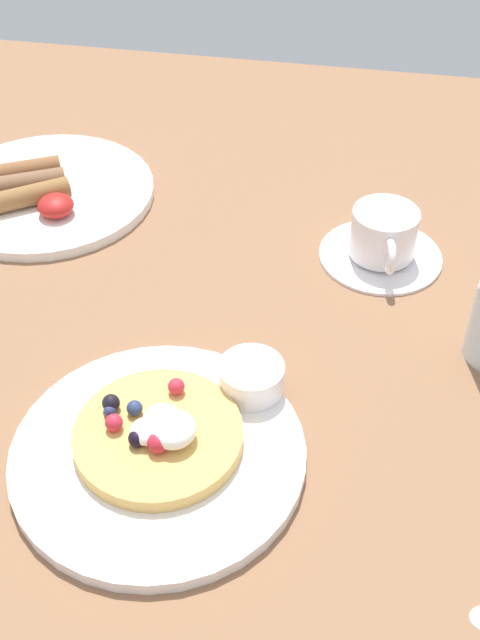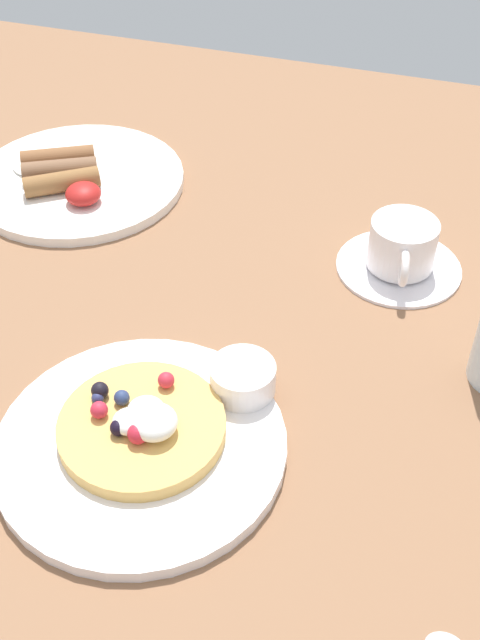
{
  "view_description": "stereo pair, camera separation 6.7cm",
  "coord_description": "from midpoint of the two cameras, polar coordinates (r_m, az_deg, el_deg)",
  "views": [
    {
      "loc": [
        11.9,
        -53.72,
        53.45
      ],
      "look_at": [
        1.89,
        -0.35,
        4.0
      ],
      "focal_mm": 44.64,
      "sensor_mm": 36.0,
      "label": 1
    },
    {
      "loc": [
        18.44,
        -52.07,
        53.45
      ],
      "look_at": [
        1.89,
        -0.35,
        4.0
      ],
      "focal_mm": 44.64,
      "sensor_mm": 36.0,
      "label": 2
    }
  ],
  "objects": [
    {
      "name": "coffee_saucer",
      "position": [
        0.88,
        7.88,
        4.59
      ],
      "size": [
        13.37,
        13.37,
        0.73
      ],
      "primitive_type": "cylinder",
      "color": "white",
      "rests_on": "ground_plane"
    },
    {
      "name": "pancake_plate",
      "position": [
        0.68,
        -8.76,
        -9.62
      ],
      "size": [
        24.62,
        24.62,
        1.29
      ],
      "primitive_type": "cylinder",
      "color": "white",
      "rests_on": "ground_plane"
    },
    {
      "name": "syrup_ramekin",
      "position": [
        0.7,
        -1.94,
        -4.24
      ],
      "size": [
        5.84,
        5.84,
        2.81
      ],
      "color": "white",
      "rests_on": "pancake_plate"
    },
    {
      "name": "ground_plane",
      "position": [
        0.78,
        -3.81,
        -2.76
      ],
      "size": [
        166.6,
        127.3,
        3.0
      ],
      "primitive_type": "cube",
      "color": "#8B6143"
    },
    {
      "name": "pancake_with_berries",
      "position": [
        0.67,
        -8.79,
        -8.18
      ],
      "size": [
        14.16,
        14.16,
        3.7
      ],
      "color": "#E4AF59",
      "rests_on": "pancake_plate"
    },
    {
      "name": "coffee_cup",
      "position": [
        0.86,
        8.08,
        6.14
      ],
      "size": [
        7.09,
        9.92,
        5.2
      ],
      "color": "white",
      "rests_on": "coffee_saucer"
    },
    {
      "name": "fried_breakfast",
      "position": [
        0.99,
        -16.88,
        9.15
      ],
      "size": [
        14.31,
        11.54,
        2.66
      ],
      "color": "brown",
      "rests_on": "breakfast_plate"
    },
    {
      "name": "breakfast_plate",
      "position": [
        1.0,
        -15.62,
        8.72
      ],
      "size": [
        25.72,
        25.72,
        1.21
      ],
      "primitive_type": "cylinder",
      "color": "white",
      "rests_on": "ground_plane"
    }
  ]
}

